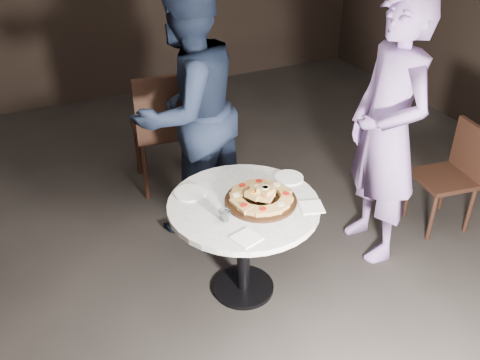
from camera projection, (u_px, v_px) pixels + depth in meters
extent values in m
plane|color=black|center=(259.00, 283.00, 3.51)|extent=(7.00, 7.00, 0.00)
cylinder|color=black|center=(243.00, 287.00, 3.46)|extent=(0.47, 0.47, 0.03)
cylinder|color=black|center=(243.00, 248.00, 3.29)|extent=(0.10, 0.10, 0.62)
cylinder|color=silver|center=(244.00, 206.00, 3.12)|extent=(1.07, 1.07, 0.04)
cylinder|color=black|center=(261.00, 201.00, 3.12)|extent=(0.53, 0.53, 0.02)
cube|color=#AE8243|center=(286.00, 196.00, 3.11)|extent=(0.09, 0.10, 0.04)
cylinder|color=#B21A0E|center=(286.00, 194.00, 3.10)|extent=(0.05, 0.05, 0.01)
cube|color=#AE8243|center=(283.00, 191.00, 3.15)|extent=(0.08, 0.10, 0.04)
cube|color=#AE8243|center=(277.00, 187.00, 3.19)|extent=(0.10, 0.11, 0.04)
cylinder|color=beige|center=(277.00, 184.00, 3.18)|extent=(0.05, 0.05, 0.01)
cube|color=#AE8243|center=(268.00, 184.00, 3.22)|extent=(0.11, 0.11, 0.04)
cube|color=#AE8243|center=(259.00, 184.00, 3.23)|extent=(0.11, 0.10, 0.04)
cylinder|color=#B21A0E|center=(259.00, 181.00, 3.22)|extent=(0.06, 0.06, 0.01)
cube|color=#AE8243|center=(250.00, 185.00, 3.21)|extent=(0.10, 0.08, 0.04)
cube|color=#AE8243|center=(242.00, 188.00, 3.19)|extent=(0.10, 0.09, 0.04)
cylinder|color=#B21A0E|center=(242.00, 185.00, 3.18)|extent=(0.05, 0.05, 0.01)
cube|color=#AE8243|center=(237.00, 192.00, 3.14)|extent=(0.11, 0.11, 0.04)
cube|color=#AE8243|center=(236.00, 198.00, 3.10)|extent=(0.10, 0.11, 0.04)
cylinder|color=beige|center=(236.00, 195.00, 3.09)|extent=(0.05, 0.05, 0.01)
cube|color=#AE8243|center=(238.00, 203.00, 3.05)|extent=(0.08, 0.10, 0.04)
cube|color=#AE8243|center=(244.00, 208.00, 3.01)|extent=(0.09, 0.10, 0.04)
cylinder|color=#B21A0E|center=(244.00, 205.00, 3.00)|extent=(0.05, 0.05, 0.01)
cube|color=#AE8243|center=(253.00, 211.00, 2.99)|extent=(0.11, 0.11, 0.04)
cube|color=#AE8243|center=(263.00, 211.00, 2.98)|extent=(0.11, 0.10, 0.04)
cylinder|color=#B21A0E|center=(263.00, 209.00, 2.97)|extent=(0.05, 0.05, 0.01)
cube|color=#AE8243|center=(273.00, 210.00, 2.99)|extent=(0.10, 0.08, 0.04)
cube|color=#AE8243|center=(280.00, 207.00, 3.02)|extent=(0.11, 0.10, 0.04)
cylinder|color=beige|center=(281.00, 204.00, 3.01)|extent=(0.05, 0.05, 0.01)
cube|color=#AE8243|center=(285.00, 202.00, 3.06)|extent=(0.11, 0.11, 0.04)
cube|color=#AE8243|center=(268.00, 191.00, 3.10)|extent=(0.11, 0.11, 0.04)
cylinder|color=#2D6B1E|center=(268.00, 188.00, 3.09)|extent=(0.06, 0.06, 0.01)
cube|color=#AE8243|center=(257.00, 189.00, 3.12)|extent=(0.11, 0.09, 0.03)
cylinder|color=beige|center=(257.00, 186.00, 3.11)|extent=(0.05, 0.05, 0.01)
cube|color=#AE8243|center=(254.00, 195.00, 3.07)|extent=(0.10, 0.11, 0.04)
cylinder|color=orange|center=(254.00, 192.00, 3.06)|extent=(0.06, 0.06, 0.01)
cube|color=#AE8243|center=(265.00, 197.00, 3.05)|extent=(0.11, 0.11, 0.04)
cylinder|color=#B21A0E|center=(265.00, 194.00, 3.04)|extent=(0.06, 0.06, 0.01)
cube|color=#AE8243|center=(268.00, 191.00, 3.10)|extent=(0.11, 0.11, 0.03)
cylinder|color=#2D6B1E|center=(268.00, 188.00, 3.09)|extent=(0.06, 0.06, 0.01)
cube|color=#AE8243|center=(265.00, 191.00, 3.05)|extent=(0.10, 0.11, 0.04)
cylinder|color=beige|center=(265.00, 188.00, 3.04)|extent=(0.05, 0.05, 0.01)
cube|color=#AE8243|center=(265.00, 190.00, 3.06)|extent=(0.11, 0.11, 0.04)
cylinder|color=beige|center=(265.00, 187.00, 3.05)|extent=(0.06, 0.06, 0.01)
cylinder|color=white|center=(190.00, 193.00, 3.19)|extent=(0.23, 0.23, 0.01)
cylinder|color=white|center=(289.00, 178.00, 3.34)|extent=(0.21, 0.21, 0.01)
imported|color=silver|center=(225.00, 215.00, 2.95)|extent=(0.08, 0.08, 0.06)
cube|color=white|center=(246.00, 238.00, 2.83)|extent=(0.16, 0.16, 0.01)
cube|color=white|center=(312.00, 207.00, 3.07)|extent=(0.17, 0.17, 0.01)
cube|color=black|center=(164.00, 127.00, 4.31)|extent=(0.54, 0.54, 0.05)
cube|color=black|center=(167.00, 110.00, 3.98)|extent=(0.48, 0.11, 0.51)
cylinder|color=black|center=(185.00, 140.00, 4.67)|extent=(0.05, 0.05, 0.51)
cylinder|color=black|center=(138.00, 147.00, 4.56)|extent=(0.05, 0.05, 0.51)
cylinder|color=black|center=(196.00, 163.00, 4.33)|extent=(0.05, 0.05, 0.51)
cylinder|color=black|center=(145.00, 171.00, 4.23)|extent=(0.05, 0.05, 0.51)
cube|color=black|center=(444.00, 179.00, 3.86)|extent=(0.42, 0.42, 0.04)
cube|color=black|center=(472.00, 151.00, 3.80)|extent=(0.09, 0.37, 0.40)
cylinder|color=black|center=(408.00, 194.00, 4.06)|extent=(0.04, 0.04, 0.40)
cylinder|color=black|center=(432.00, 217.00, 3.80)|extent=(0.04, 0.04, 0.40)
cylinder|color=black|center=(444.00, 187.00, 4.13)|extent=(0.04, 0.04, 0.40)
cylinder|color=black|center=(470.00, 210.00, 3.88)|extent=(0.04, 0.04, 0.40)
imported|color=black|center=(187.00, 111.00, 3.64)|extent=(1.07, 0.96, 1.81)
imported|color=#866DAF|center=(387.00, 133.00, 3.38)|extent=(0.50, 0.70, 1.80)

